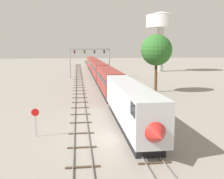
{
  "coord_description": "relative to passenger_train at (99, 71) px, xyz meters",
  "views": [
    {
      "loc": [
        -3.72,
        -24.89,
        8.85
      ],
      "look_at": [
        1.0,
        12.0,
        3.0
      ],
      "focal_mm": 42.93,
      "sensor_mm": 36.0,
      "label": 1
    }
  ],
  "objects": [
    {
      "name": "ground_plane",
      "position": [
        -2.0,
        -47.1,
        -2.61
      ],
      "size": [
        400.0,
        400.0,
        0.0
      ],
      "primitive_type": "plane",
      "color": "gray"
    },
    {
      "name": "track_main",
      "position": [
        0.0,
        12.9,
        -2.54
      ],
      "size": [
        2.6,
        200.0,
        0.16
      ],
      "color": "slate",
      "rests_on": "ground"
    },
    {
      "name": "track_near",
      "position": [
        -5.5,
        -7.1,
        -2.54
      ],
      "size": [
        2.6,
        160.0,
        0.16
      ],
      "color": "slate",
      "rests_on": "ground"
    },
    {
      "name": "passenger_train",
      "position": [
        0.0,
        0.0,
        0.0
      ],
      "size": [
        3.04,
        106.82,
        4.8
      ],
      "color": "silver",
      "rests_on": "ground"
    },
    {
      "name": "signal_gantry",
      "position": [
        -2.25,
        6.83,
        3.88
      ],
      "size": [
        12.1,
        0.49,
        8.93
      ],
      "color": "#999BA0",
      "rests_on": "ground"
    },
    {
      "name": "water_tower",
      "position": [
        24.61,
        25.01,
        14.74
      ],
      "size": [
        10.77,
        10.77,
        21.76
      ],
      "color": "beige",
      "rests_on": "ground"
    },
    {
      "name": "stop_sign",
      "position": [
        -10.0,
        -45.45,
        -0.74
      ],
      "size": [
        0.76,
        0.08,
        2.88
      ],
      "color": "gray",
      "rests_on": "ground"
    },
    {
      "name": "trackside_tree_left",
      "position": [
        9.65,
        -20.61,
        5.71
      ],
      "size": [
        6.1,
        6.1,
        11.41
      ],
      "color": "brown",
      "rests_on": "ground"
    }
  ]
}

